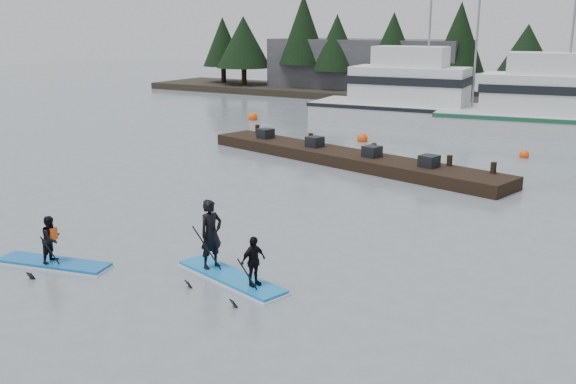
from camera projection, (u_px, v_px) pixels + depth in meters
The scene contains 12 objects.
ground at pixel (166, 287), 16.07m from camera, with size 160.00×160.00×0.00m, color slate.
far_shore at pixel (518, 103), 50.96m from camera, with size 70.00×8.00×0.60m, color #2D281E.
treeline at pixel (518, 106), 51.04m from camera, with size 60.00×4.00×8.00m, color black, non-canonical shape.
waterfront_building at pixel (367, 67), 58.95m from camera, with size 18.00×6.00×5.00m, color #4C4C51.
fishing_boat_large at pixel (430, 112), 42.31m from camera, with size 16.97×5.92×9.51m.
fishing_boat_medium at pixel (569, 124), 37.57m from camera, with size 16.35×6.61×9.26m.
floating_dock at pixel (346, 158), 30.11m from camera, with size 16.31×2.17×0.54m, color black.
buoy_a at pixel (253, 120), 43.88m from camera, with size 0.64×0.64×0.64m, color #FF4D0C.
buoy_d at pixel (524, 158), 31.54m from camera, with size 0.48×0.48×0.48m, color #FF4D0C.
buoy_b at pixel (362, 142), 35.83m from camera, with size 0.60×0.60×0.60m, color #FF4D0C.
paddleboard_solo at pixel (52, 249), 17.38m from camera, with size 3.30×1.48×1.85m.
paddleboard_duo at pixel (227, 253), 16.45m from camera, with size 3.59×1.82×2.42m.
Camera 1 is at (10.22, -11.30, 6.39)m, focal length 40.00 mm.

